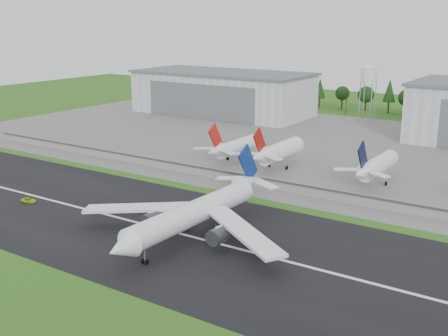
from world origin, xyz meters
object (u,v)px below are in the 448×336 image
Objects in this scene: parked_jet_red_a at (234,147)px; parked_jet_red_b at (276,152)px; parked_jet_navy at (375,167)px; ground_vehicle at (29,200)px; main_airliner at (192,219)px.

parked_jet_red_a is 1.00× the size of parked_jet_red_b.
parked_jet_navy is at bearing 0.04° from parked_jet_red_a.
parked_jet_red_b is 34.89m from parked_jet_navy.
parked_jet_navy is at bearing -0.06° from parked_jet_red_b.
ground_vehicle is 0.15× the size of parked_jet_red_b.
main_airliner is 68.41m from parked_jet_red_b.
parked_jet_navy is (34.89, -0.03, -0.23)m from parked_jet_red_b.
main_airliner is at bearing -65.01° from parked_jet_red_a.
ground_vehicle is at bearing -108.42° from parked_jet_red_a.
parked_jet_red_a is 17.54m from parked_jet_red_b.
ground_vehicle is 82.69m from parked_jet_red_b.
parked_jet_red_a is 52.43m from parked_jet_navy.
main_airliner reaches higher than parked_jet_navy.
ground_vehicle is at bearing -136.86° from parked_jet_navy.
parked_jet_navy reaches higher than parked_jet_red_a.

